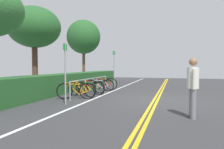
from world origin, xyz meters
name	(u,v)px	position (x,y,z in m)	size (l,w,h in m)	color
ground_plane	(156,100)	(0.00, 0.00, -0.03)	(33.13, 12.76, 0.05)	#353538
centre_line_yellow_inner	(158,100)	(0.00, -0.08, 0.00)	(29.82, 0.10, 0.00)	gold
centre_line_yellow_outer	(154,99)	(0.00, 0.08, 0.00)	(29.82, 0.10, 0.00)	gold
bike_lane_stripe_white	(99,97)	(0.00, 2.65, 0.00)	(29.82, 0.12, 0.00)	white
bike_rack	(92,82)	(1.07, 3.44, 0.61)	(4.85, 0.05, 0.81)	#9EA0A5
bicycle_0	(76,91)	(-0.79, 3.42, 0.35)	(0.64, 1.68, 0.75)	black
bicycle_1	(82,89)	(-0.01, 3.51, 0.33)	(0.58, 1.66, 0.71)	black
bicycle_2	(90,88)	(0.72, 3.38, 0.33)	(0.46, 1.68, 0.71)	black
bicycle_3	(92,87)	(1.42, 3.57, 0.32)	(0.64, 1.70, 0.69)	black
bicycle_4	(100,85)	(2.27, 3.41, 0.33)	(0.53, 1.66, 0.71)	black
bicycle_5	(104,84)	(2.93, 3.40, 0.36)	(0.49, 1.69, 0.77)	black
pedestrian	(193,84)	(-3.01, -1.24, 0.97)	(0.49, 0.32, 1.68)	slate
sign_post_near	(65,67)	(-2.19, 3.17, 1.40)	(0.36, 0.09, 2.33)	gray
sign_post_far	(114,65)	(4.49, 3.18, 1.49)	(0.36, 0.07, 2.51)	gray
hedge_backdrop	(74,81)	(2.57, 5.22, 0.50)	(13.80, 1.23, 1.01)	#235626
tree_mid	(34,28)	(1.57, 7.29, 3.73)	(3.11, 3.11, 4.97)	#473323
tree_far_right	(84,37)	(7.77, 6.88, 3.96)	(2.92, 2.92, 5.45)	brown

